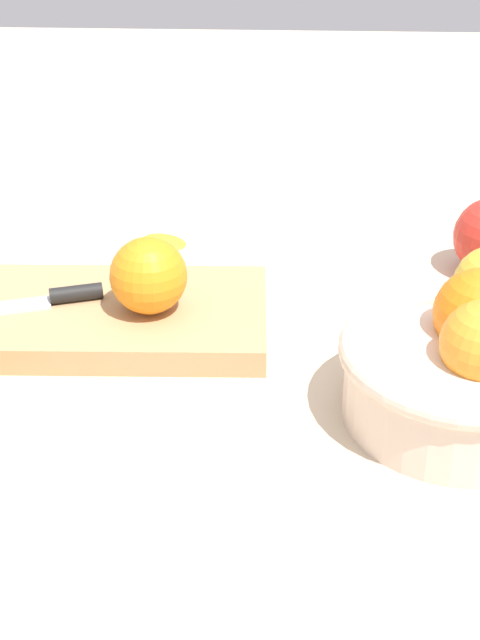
{
  "coord_description": "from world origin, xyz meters",
  "views": [
    {
      "loc": [
        -0.01,
        0.68,
        0.39
      ],
      "look_at": [
        0.02,
        0.07,
        0.04
      ],
      "focal_mm": 49.83,
      "sensor_mm": 36.0,
      "label": 1
    }
  ],
  "objects": [
    {
      "name": "orange_on_board",
      "position": [
        0.1,
        0.03,
        0.06
      ],
      "size": [
        0.06,
        0.06,
        0.06
      ],
      "primitive_type": "sphere",
      "color": "orange",
      "rests_on": "cutting_board"
    },
    {
      "name": "ground_plane",
      "position": [
        0.0,
        0.0,
        0.0
      ],
      "size": [
        2.4,
        2.4,
        0.0
      ],
      "primitive_type": "plane",
      "color": "beige"
    },
    {
      "name": "citrus_peel",
      "position": [
        0.11,
        -0.16,
        0.0
      ],
      "size": [
        0.06,
        0.06,
        0.01
      ],
      "primitive_type": "ellipsoid",
      "rotation": [
        0.0,
        0.0,
        2.58
      ],
      "color": "orange",
      "rests_on": "ground_plane"
    },
    {
      "name": "cutting_board",
      "position": [
        0.12,
        0.02,
        0.01
      ],
      "size": [
        0.26,
        0.16,
        0.02
      ],
      "primitive_type": "cube",
      "rotation": [
        0.0,
        0.0,
        0.03
      ],
      "color": "tan",
      "rests_on": "ground_plane"
    },
    {
      "name": "knife",
      "position": [
        0.19,
        0.03,
        0.03
      ],
      "size": [
        0.15,
        0.06,
        0.01
      ],
      "color": "silver",
      "rests_on": "cutting_board"
    },
    {
      "name": "bowl",
      "position": [
        -0.15,
        0.14,
        0.04
      ],
      "size": [
        0.18,
        0.18,
        0.1
      ],
      "color": "beige",
      "rests_on": "ground_plane"
    }
  ]
}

